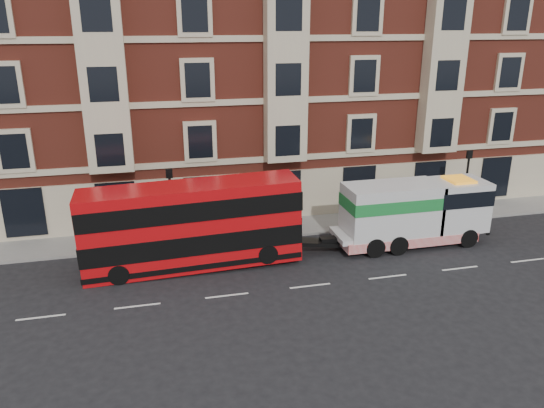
# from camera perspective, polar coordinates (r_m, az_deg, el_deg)

# --- Properties ---
(ground) EXTENTS (120.00, 120.00, 0.00)m
(ground) POSITION_cam_1_polar(r_m,az_deg,el_deg) (25.57, 4.12, -8.78)
(ground) COLOR black
(ground) RESTS_ON ground
(sidewalk) EXTENTS (90.00, 3.00, 0.15)m
(sidewalk) POSITION_cam_1_polar(r_m,az_deg,el_deg) (32.10, 0.08, -2.58)
(sidewalk) COLOR slate
(sidewalk) RESTS_ON ground
(victorian_terrace) EXTENTS (45.00, 12.00, 20.40)m
(victorian_terrace) POSITION_cam_1_polar(r_m,az_deg,el_deg) (37.29, -1.98, 16.23)
(victorian_terrace) COLOR maroon
(victorian_terrace) RESTS_ON ground
(lamp_post_west) EXTENTS (0.35, 0.15, 4.35)m
(lamp_post_west) POSITION_cam_1_polar(r_m,az_deg,el_deg) (29.20, -10.82, 0.27)
(lamp_post_west) COLOR black
(lamp_post_west) RESTS_ON sidewalk
(lamp_post_east) EXTENTS (0.35, 0.15, 4.35)m
(lamp_post_east) POSITION_cam_1_polar(r_m,az_deg,el_deg) (34.86, 20.18, 2.51)
(lamp_post_east) COLOR black
(lamp_post_east) RESTS_ON sidewalk
(double_decker_bus) EXTENTS (10.81, 2.48, 4.37)m
(double_decker_bus) POSITION_cam_1_polar(r_m,az_deg,el_deg) (26.77, -8.63, -2.18)
(double_decker_bus) COLOR red
(double_decker_bus) RESTS_ON ground
(tow_truck) EXTENTS (8.65, 2.56, 3.60)m
(tow_truck) POSITION_cam_1_polar(r_m,az_deg,el_deg) (30.27, 14.74, -0.89)
(tow_truck) COLOR silver
(tow_truck) RESTS_ON ground
(pedestrian) EXTENTS (0.66, 0.48, 1.69)m
(pedestrian) POSITION_cam_1_polar(r_m,az_deg,el_deg) (30.91, -11.70, -2.04)
(pedestrian) COLOR #1F1C38
(pedestrian) RESTS_ON sidewalk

